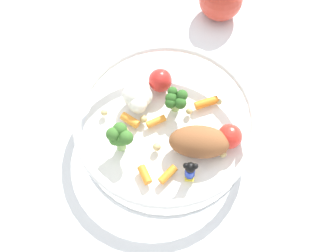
# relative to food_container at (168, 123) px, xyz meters

# --- Properties ---
(ground_plane) EXTENTS (2.40, 2.40, 0.00)m
(ground_plane) POSITION_rel_food_container_xyz_m (0.00, -0.01, -0.03)
(ground_plane) COLOR white
(food_container) EXTENTS (0.24, 0.24, 0.05)m
(food_container) POSITION_rel_food_container_xyz_m (0.00, 0.00, 0.00)
(food_container) COLOR white
(food_container) RESTS_ON ground_plane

